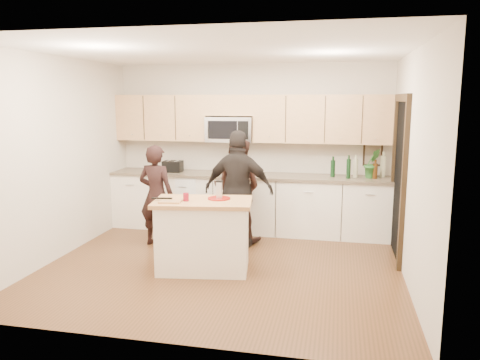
% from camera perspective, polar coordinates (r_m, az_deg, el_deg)
% --- Properties ---
extents(floor, '(4.50, 4.50, 0.00)m').
position_cam_1_polar(floor, '(6.16, -2.15, -10.40)').
color(floor, brown).
rests_on(floor, ground).
extents(room_shell, '(4.52, 4.02, 2.71)m').
position_cam_1_polar(room_shell, '(5.80, -2.26, 5.86)').
color(room_shell, beige).
rests_on(room_shell, ground).
extents(back_cabinetry, '(4.50, 0.66, 0.94)m').
position_cam_1_polar(back_cabinetry, '(7.62, 0.93, -2.76)').
color(back_cabinetry, white).
rests_on(back_cabinetry, ground).
extents(upper_cabinetry, '(4.50, 0.33, 0.75)m').
position_cam_1_polar(upper_cabinetry, '(7.58, 1.42, 7.64)').
color(upper_cabinetry, tan).
rests_on(upper_cabinetry, ground).
extents(microwave, '(0.76, 0.41, 0.40)m').
position_cam_1_polar(microwave, '(7.62, -1.19, 6.21)').
color(microwave, silver).
rests_on(microwave, ground).
extents(doorway, '(0.06, 1.25, 2.20)m').
position_cam_1_polar(doorway, '(6.63, 18.85, 0.85)').
color(doorway, black).
rests_on(doorway, ground).
extents(framed_picture, '(0.30, 0.03, 0.38)m').
position_cam_1_polar(framed_picture, '(7.66, 15.88, 3.07)').
color(framed_picture, black).
rests_on(framed_picture, ground).
extents(dish_towel, '(0.34, 0.60, 0.48)m').
position_cam_1_polar(dish_towel, '(7.61, -6.37, -0.30)').
color(dish_towel, white).
rests_on(dish_towel, ground).
extents(island, '(1.29, 0.87, 0.90)m').
position_cam_1_polar(island, '(5.90, -4.50, -6.70)').
color(island, white).
rests_on(island, ground).
extents(red_plate, '(0.28, 0.28, 0.02)m').
position_cam_1_polar(red_plate, '(5.85, -2.58, -2.25)').
color(red_plate, maroon).
rests_on(red_plate, island).
extents(box_grater, '(0.08, 0.05, 0.22)m').
position_cam_1_polar(box_grater, '(5.82, -2.55, -1.12)').
color(box_grater, silver).
rests_on(box_grater, red_plate).
extents(drink_glass, '(0.07, 0.07, 0.10)m').
position_cam_1_polar(drink_glass, '(5.76, -6.60, -2.08)').
color(drink_glass, maroon).
rests_on(drink_glass, island).
extents(cutting_board, '(0.29, 0.23, 0.02)m').
position_cam_1_polar(cutting_board, '(5.72, -8.49, -2.60)').
color(cutting_board, '#A67145').
rests_on(cutting_board, island).
extents(tongs, '(0.26, 0.07, 0.02)m').
position_cam_1_polar(tongs, '(5.83, -9.51, -2.21)').
color(tongs, black).
rests_on(tongs, cutting_board).
extents(knife, '(0.18, 0.05, 0.01)m').
position_cam_1_polar(knife, '(5.70, -8.80, -2.53)').
color(knife, silver).
rests_on(knife, cutting_board).
extents(toaster, '(0.31, 0.22, 0.19)m').
position_cam_1_polar(toaster, '(7.83, -8.20, 1.66)').
color(toaster, black).
rests_on(toaster, back_cabinetry).
extents(bottle_cluster, '(0.83, 0.31, 0.39)m').
position_cam_1_polar(bottle_cluster, '(7.41, 14.62, 1.61)').
color(bottle_cluster, black).
rests_on(bottle_cluster, back_cabinetry).
extents(orchid, '(0.30, 0.28, 0.45)m').
position_cam_1_polar(orchid, '(7.41, 15.80, 1.96)').
color(orchid, '#2E6D2B').
rests_on(orchid, back_cabinetry).
extents(woman_left, '(0.58, 0.42, 1.49)m').
position_cam_1_polar(woman_left, '(6.93, -10.17, -1.87)').
color(woman_left, black).
rests_on(woman_left, ground).
extents(woman_center, '(0.81, 0.66, 1.56)m').
position_cam_1_polar(woman_center, '(7.03, -0.36, -1.25)').
color(woman_center, '#301C18').
rests_on(woman_center, ground).
extents(woman_right, '(1.02, 0.46, 1.70)m').
position_cam_1_polar(woman_right, '(6.66, -0.16, -1.24)').
color(woman_right, black).
rests_on(woman_right, ground).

